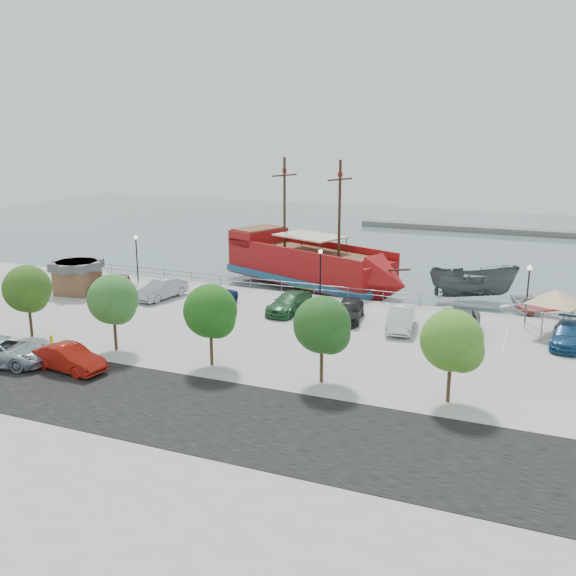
% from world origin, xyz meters
% --- Properties ---
extents(ground, '(160.00, 160.00, 0.00)m').
position_xyz_m(ground, '(0.00, 0.00, -1.00)').
color(ground, '#4E6062').
extents(land_slab, '(100.00, 58.00, 1.20)m').
position_xyz_m(land_slab, '(0.00, -21.00, -0.60)').
color(land_slab, '#9F9E9A').
rests_on(land_slab, ground).
extents(street, '(100.00, 8.00, 0.04)m').
position_xyz_m(street, '(0.00, -16.00, 0.01)').
color(street, black).
rests_on(street, land_slab).
extents(sidewalk, '(100.00, 4.00, 0.05)m').
position_xyz_m(sidewalk, '(0.00, -10.00, 0.01)').
color(sidewalk, '#A29E96').
rests_on(sidewalk, land_slab).
extents(seawall_railing, '(50.00, 0.06, 1.00)m').
position_xyz_m(seawall_railing, '(0.00, 7.80, 0.53)').
color(seawall_railing, slate).
rests_on(seawall_railing, land_slab).
extents(far_shore, '(40.00, 3.00, 0.80)m').
position_xyz_m(far_shore, '(10.00, 55.00, -0.60)').
color(far_shore, '#66625B').
rests_on(far_shore, ground).
extents(pirate_ship, '(20.36, 12.51, 12.70)m').
position_xyz_m(pirate_ship, '(-2.51, 13.38, 1.13)').
color(pirate_ship, maroon).
rests_on(pirate_ship, ground).
extents(patrol_boat, '(8.19, 5.06, 2.97)m').
position_xyz_m(patrol_boat, '(11.33, 14.63, 0.49)').
color(patrol_boat, '#494D50').
rests_on(patrol_boat, ground).
extents(speedboat, '(8.57, 9.19, 1.55)m').
position_xyz_m(speedboat, '(17.36, 10.58, -0.22)').
color(speedboat, silver).
rests_on(speedboat, ground).
extents(dock_west, '(7.93, 4.03, 0.44)m').
position_xyz_m(dock_west, '(-12.88, 9.20, -0.78)').
color(dock_west, gray).
rests_on(dock_west, ground).
extents(dock_mid, '(6.51, 4.13, 0.36)m').
position_xyz_m(dock_mid, '(7.49, 9.20, -0.82)').
color(dock_mid, gray).
rests_on(dock_mid, ground).
extents(dock_east, '(7.82, 2.82, 0.44)m').
position_xyz_m(dock_east, '(17.15, 9.20, -0.78)').
color(dock_east, gray).
rests_on(dock_east, ground).
extents(shed, '(3.84, 3.84, 2.80)m').
position_xyz_m(shed, '(-20.08, 0.74, 1.49)').
color(shed, brown).
rests_on(shed, land_slab).
extents(canopy_tent, '(5.86, 5.86, 3.69)m').
position_xyz_m(canopy_tent, '(17.86, 4.11, 3.21)').
color(canopy_tent, slate).
rests_on(canopy_tent, land_slab).
extents(street_van, '(6.22, 3.63, 1.63)m').
position_xyz_m(street_van, '(-12.64, -14.62, 0.81)').
color(street_van, '#96A3AC').
rests_on(street_van, street).
extents(street_sedan, '(4.89, 2.28, 1.55)m').
position_xyz_m(street_sedan, '(-8.26, -14.01, 0.77)').
color(street_sedan, maroon).
rests_on(street_sedan, street).
extents(fire_hydrant, '(0.23, 0.23, 0.67)m').
position_xyz_m(fire_hydrant, '(-12.56, -10.80, 0.36)').
color(fire_hydrant, '#D4D106').
rests_on(fire_hydrant, sidewalk).
extents(lamp_post_left, '(0.36, 0.36, 4.28)m').
position_xyz_m(lamp_post_left, '(-18.00, 6.50, 2.94)').
color(lamp_post_left, black).
rests_on(lamp_post_left, land_slab).
extents(lamp_post_mid, '(0.36, 0.36, 4.28)m').
position_xyz_m(lamp_post_mid, '(0.00, 6.50, 2.94)').
color(lamp_post_mid, black).
rests_on(lamp_post_mid, land_slab).
extents(lamp_post_right, '(0.36, 0.36, 4.28)m').
position_xyz_m(lamp_post_right, '(16.00, 6.50, 2.94)').
color(lamp_post_right, black).
rests_on(lamp_post_right, land_slab).
extents(tree_b, '(3.30, 3.20, 5.00)m').
position_xyz_m(tree_b, '(-14.85, -10.07, 3.30)').
color(tree_b, '#473321').
rests_on(tree_b, sidewalk).
extents(tree_c, '(3.30, 3.20, 5.00)m').
position_xyz_m(tree_c, '(-7.85, -10.07, 3.30)').
color(tree_c, '#473321').
rests_on(tree_c, sidewalk).
extents(tree_d, '(3.30, 3.20, 5.00)m').
position_xyz_m(tree_d, '(-0.85, -10.07, 3.30)').
color(tree_d, '#473321').
rests_on(tree_d, sidewalk).
extents(tree_e, '(3.30, 3.20, 5.00)m').
position_xyz_m(tree_e, '(6.15, -10.07, 3.30)').
color(tree_e, '#473321').
rests_on(tree_e, sidewalk).
extents(tree_f, '(3.30, 3.20, 5.00)m').
position_xyz_m(tree_f, '(13.15, -10.07, 3.30)').
color(tree_f, '#473321').
rests_on(tree_f, sidewalk).
extents(parked_car_a, '(2.38, 4.58, 1.49)m').
position_xyz_m(parked_car_a, '(-18.16, 2.20, 0.74)').
color(parked_car_a, '#B31017').
rests_on(parked_car_a, land_slab).
extents(parked_car_b, '(2.50, 5.10, 1.61)m').
position_xyz_m(parked_car_b, '(-12.39, 1.95, 0.80)').
color(parked_car_b, '#9197A4').
rests_on(parked_car_b, land_slab).
extents(parked_car_c, '(2.50, 4.98, 1.35)m').
position_xyz_m(parked_car_c, '(-7.22, 1.33, 0.68)').
color(parked_car_c, navy).
rests_on(parked_car_c, land_slab).
extents(parked_car_d, '(2.59, 5.37, 1.51)m').
position_xyz_m(parked_car_d, '(-0.99, 2.32, 0.75)').
color(parked_car_d, '#285C31').
rests_on(parked_car_d, land_slab).
extents(parked_car_e, '(2.61, 4.93, 1.60)m').
position_xyz_m(parked_car_e, '(3.89, 1.99, 0.80)').
color(parked_car_e, black).
rests_on(parked_car_e, land_slab).
extents(parked_car_f, '(2.43, 5.18, 1.64)m').
position_xyz_m(parked_car_f, '(7.92, 1.28, 0.82)').
color(parked_car_f, silver).
rests_on(parked_car_f, land_slab).
extents(parked_car_g, '(3.52, 6.23, 1.64)m').
position_xyz_m(parked_car_g, '(12.04, 1.37, 0.82)').
color(parked_car_g, '#5F5F5F').
rests_on(parked_car_g, land_slab).
extents(parked_car_h, '(2.46, 5.23, 1.48)m').
position_xyz_m(parked_car_h, '(18.88, 2.10, 0.74)').
color(parked_car_h, navy).
rests_on(parked_car_h, land_slab).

